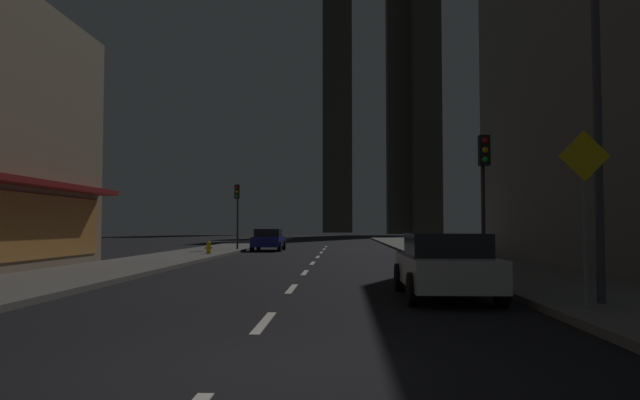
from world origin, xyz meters
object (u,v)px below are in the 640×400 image
at_px(fire_hydrant_far_left, 209,248).
at_px(street_lamp_right, 553,47).
at_px(traffic_light_far_left, 237,202).
at_px(pedestrian_crossing_sign, 585,203).
at_px(car_parked_near, 445,265).
at_px(car_parked_far, 269,240).
at_px(traffic_light_near_right, 484,173).

xyz_separation_m(fire_hydrant_far_left, street_lamp_right, (11.28, -19.74, 4.61)).
xyz_separation_m(traffic_light_far_left, pedestrian_crossing_sign, (11.10, -26.76, -1.18)).
xyz_separation_m(car_parked_near, pedestrian_crossing_sign, (2.00, -2.69, 1.28)).
distance_m(car_parked_far, pedestrian_crossing_sign, 29.39).
relative_size(traffic_light_near_right, traffic_light_far_left, 1.00).
bearing_deg(car_parked_far, traffic_light_near_right, -66.58).
height_order(car_parked_near, pedestrian_crossing_sign, pedestrian_crossing_sign).
xyz_separation_m(traffic_light_near_right, traffic_light_far_left, (-11.00, 19.89, 0.00)).
height_order(fire_hydrant_far_left, traffic_light_far_left, traffic_light_far_left).
bearing_deg(traffic_light_far_left, pedestrian_crossing_sign, -67.47).
relative_size(car_parked_near, traffic_light_near_right, 1.01).
distance_m(car_parked_near, fire_hydrant_far_left, 20.23).
height_order(car_parked_far, fire_hydrant_far_left, car_parked_far).
height_order(fire_hydrant_far_left, traffic_light_near_right, traffic_light_near_right).
height_order(car_parked_near, traffic_light_far_left, traffic_light_far_left).
distance_m(car_parked_far, fire_hydrant_far_left, 7.70).
relative_size(traffic_light_far_left, street_lamp_right, 0.64).
relative_size(car_parked_near, pedestrian_crossing_sign, 1.34).
bearing_deg(traffic_light_far_left, street_lamp_right, -67.26).
bearing_deg(car_parked_far, pedestrian_crossing_sign, -71.74).
xyz_separation_m(car_parked_near, traffic_light_near_right, (1.90, 4.18, 2.45)).
relative_size(traffic_light_far_left, pedestrian_crossing_sign, 1.33).
distance_m(fire_hydrant_far_left, street_lamp_right, 23.20).
bearing_deg(pedestrian_crossing_sign, street_lamp_right, 105.40).
relative_size(fire_hydrant_far_left, street_lamp_right, 0.10).
xyz_separation_m(traffic_light_near_right, pedestrian_crossing_sign, (0.10, -6.87, -1.18)).
relative_size(car_parked_near, fire_hydrant_far_left, 6.48).
relative_size(traffic_light_near_right, pedestrian_crossing_sign, 1.33).
distance_m(fire_hydrant_far_left, traffic_light_near_right, 18.01).
height_order(traffic_light_near_right, traffic_light_far_left, same).
xyz_separation_m(traffic_light_far_left, street_lamp_right, (10.88, -25.96, 1.87)).
bearing_deg(traffic_light_far_left, fire_hydrant_far_left, -93.68).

